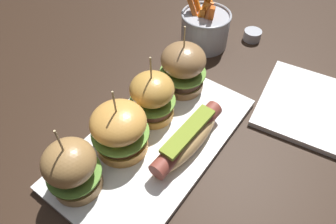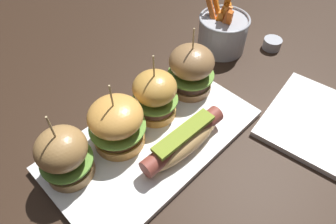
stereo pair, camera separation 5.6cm
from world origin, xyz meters
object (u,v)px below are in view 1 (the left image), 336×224
(slider_center_left, at_px, (120,130))
(slider_far_right, at_px, (183,67))
(platter_main, at_px, (156,141))
(hot_dog, at_px, (188,138))
(fries_bucket, at_px, (205,28))
(slider_far_left, at_px, (72,168))
(sauce_ramekin, at_px, (251,34))
(side_plate, at_px, (314,107))
(slider_center_right, at_px, (152,97))

(slider_center_left, bearing_deg, slider_far_right, 0.45)
(platter_main, bearing_deg, hot_dog, -69.33)
(slider_center_left, relative_size, slider_far_right, 0.95)
(fries_bucket, bearing_deg, hot_dog, -153.55)
(platter_main, relative_size, slider_far_left, 2.74)
(slider_far_left, distance_m, sauce_ramekin, 0.57)
(sauce_ramekin, bearing_deg, slider_center_left, 175.68)
(platter_main, distance_m, fries_bucket, 0.34)
(fries_bucket, xyz_separation_m, sauce_ramekin, (0.09, -0.09, -0.03))
(hot_dog, height_order, slider_center_left, slider_center_left)
(slider_far_left, distance_m, side_plate, 0.49)
(slider_center_left, height_order, slider_center_right, slider_center_right)
(slider_far_right, bearing_deg, slider_center_left, -179.55)
(slider_far_right, bearing_deg, slider_center_right, 179.31)
(slider_center_left, height_order, sauce_ramekin, slider_center_left)
(platter_main, relative_size, sauce_ramekin, 8.86)
(slider_center_left, xyz_separation_m, fries_bucket, (0.37, 0.05, -0.02))
(slider_far_left, bearing_deg, platter_main, -17.22)
(sauce_ramekin, bearing_deg, slider_far_left, 175.68)
(slider_far_left, xyz_separation_m, slider_center_right, (0.20, -0.00, -0.00))
(slider_center_left, bearing_deg, slider_far_left, 175.71)
(slider_far_left, bearing_deg, fries_bucket, 5.67)
(sauce_ramekin, bearing_deg, hot_dog, -171.19)
(slider_far_left, height_order, slider_far_right, slider_far_right)
(slider_center_right, distance_m, side_plate, 0.34)
(slider_far_right, distance_m, fries_bucket, 0.18)
(slider_far_right, bearing_deg, side_plate, -65.49)
(slider_center_right, height_order, sauce_ramekin, slider_center_right)
(side_plate, bearing_deg, slider_center_right, 130.31)
(platter_main, distance_m, slider_far_right, 0.16)
(platter_main, xyz_separation_m, side_plate, (0.26, -0.21, -0.00))
(slider_far_left, distance_m, slider_far_right, 0.30)
(slider_far_right, xyz_separation_m, side_plate, (0.12, -0.25, -0.06))
(platter_main, height_order, slider_far_left, slider_far_left)
(slider_far_left, xyz_separation_m, fries_bucket, (0.47, 0.05, -0.02))
(slider_center_left, bearing_deg, side_plate, -39.05)
(platter_main, distance_m, slider_far_left, 0.17)
(sauce_ramekin, bearing_deg, side_plate, -124.63)
(slider_center_right, bearing_deg, slider_far_left, 178.59)
(slider_far_right, height_order, sauce_ramekin, slider_far_right)
(sauce_ramekin, xyz_separation_m, side_plate, (-0.15, -0.22, -0.01))
(slider_far_right, bearing_deg, sauce_ramekin, -7.79)
(slider_far_left, distance_m, fries_bucket, 0.47)
(slider_center_right, relative_size, fries_bucket, 0.99)
(sauce_ramekin, height_order, side_plate, sauce_ramekin)
(side_plate, bearing_deg, slider_far_right, 114.51)
(fries_bucket, distance_m, sauce_ramekin, 0.13)
(fries_bucket, bearing_deg, side_plate, -101.04)
(hot_dog, relative_size, slider_center_right, 1.26)
(platter_main, height_order, fries_bucket, fries_bucket)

